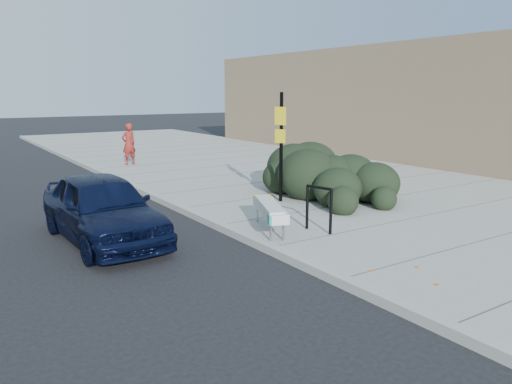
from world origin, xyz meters
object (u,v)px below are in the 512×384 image
Objects in this scene: sign_post at (281,141)px; pedestrian at (129,144)px; sedan_navy at (102,208)px; bike_rack at (319,204)px; bench at (270,209)px.

sign_post reaches higher than pedestrian.
sedan_navy is 10.54m from pedestrian.
bike_rack is 0.34× the size of sign_post.
bike_rack reaches higher than bench.
bike_rack is at bearing 76.62° from pedestrian.
bench is at bearing 72.38° from pedestrian.
sign_post is 9.29m from pedestrian.
pedestrian is at bearing 65.51° from sedan_navy.
sedan_navy is at bearing 164.60° from sign_post.
bench is at bearing 129.66° from bike_rack.
pedestrian is at bearing 109.02° from bench.
sedan_navy is at bearing 174.61° from bench.
sign_post is 1.73× the size of pedestrian.
sign_post is 5.18m from sedan_navy.
pedestrian reaches higher than bench.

